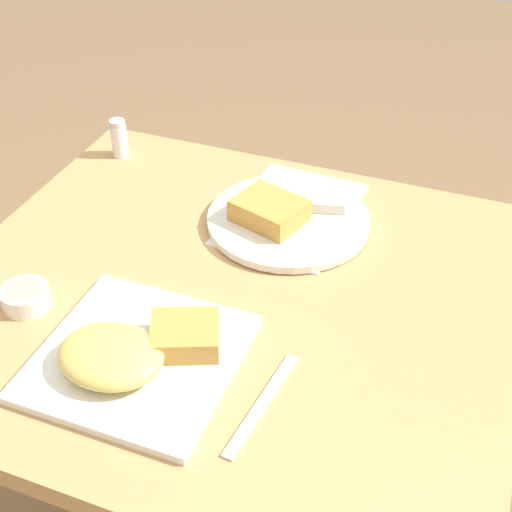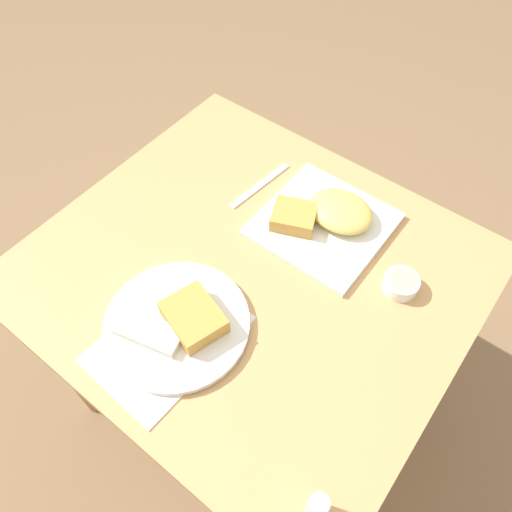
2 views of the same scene
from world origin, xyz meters
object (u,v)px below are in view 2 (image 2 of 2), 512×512
plate_oval_far (179,323)px  butter_knife (260,185)px  sauce_ramekin (401,284)px  salt_shaker (317,508)px  plate_square_near (326,218)px

plate_oval_far → butter_knife: (0.11, -0.40, -0.02)m
sauce_ramekin → salt_shaker: size_ratio=0.93×
plate_square_near → salt_shaker: salt_shaker is taller
butter_knife → salt_shaker: bearing=50.6°
salt_shaker → sauce_ramekin: bearing=-78.3°
plate_oval_far → salt_shaker: salt_shaker is taller
plate_square_near → sauce_ramekin: bearing=166.9°
plate_square_near → butter_knife: plate_square_near is taller
plate_square_near → plate_oval_far: size_ratio=0.94×
plate_square_near → butter_knife: (0.19, -0.00, -0.02)m
sauce_ramekin → plate_square_near: bearing=-13.1°
salt_shaker → plate_oval_far: bearing=-15.6°
plate_oval_far → sauce_ramekin: size_ratio=3.93×
sauce_ramekin → plate_oval_far: bearing=49.1°
plate_oval_far → plate_square_near: bearing=-102.0°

